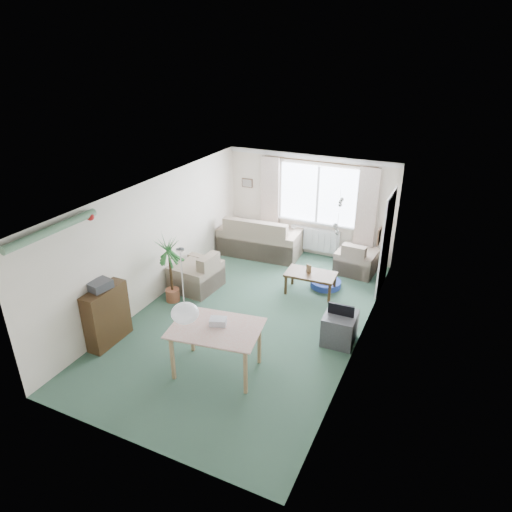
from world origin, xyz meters
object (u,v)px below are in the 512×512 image
at_px(coffee_table, 310,283).
at_px(armchair_left, 196,270).
at_px(sofa, 261,235).
at_px(bookshelf, 107,316).
at_px(dining_table, 217,350).
at_px(pet_bed, 326,283).
at_px(armchair_corner, 357,256).
at_px(tv_cube, 340,328).
at_px(houseplant, 171,270).

bearing_deg(coffee_table, armchair_left, -160.45).
height_order(sofa, bookshelf, bookshelf).
relative_size(dining_table, pet_bed, 1.96).
distance_m(armchair_corner, tv_cube, 2.75).
relative_size(bookshelf, houseplant, 0.75).
height_order(coffee_table, bookshelf, bookshelf).
bearing_deg(dining_table, armchair_corner, 75.17).
xyz_separation_m(sofa, bookshelf, (-0.83, -4.40, 0.03)).
distance_m(armchair_left, coffee_table, 2.36).
relative_size(coffee_table, houseplant, 0.74).
bearing_deg(dining_table, armchair_left, 128.53).
bearing_deg(pet_bed, armchair_corner, 66.39).
xyz_separation_m(tv_cube, pet_bed, (-0.78, 1.78, -0.20)).
distance_m(sofa, dining_table, 4.46).
bearing_deg(bookshelf, tv_cube, 25.23).
distance_m(sofa, bookshelf, 4.48).
bearing_deg(armchair_corner, tv_cube, 101.77).
distance_m(houseplant, pet_bed, 3.22).
height_order(sofa, pet_bed, sofa).
bearing_deg(armchair_corner, armchair_left, 41.02).
bearing_deg(houseplant, armchair_left, 77.00).
distance_m(sofa, houseplant, 2.89).
xyz_separation_m(armchair_corner, coffee_table, (-0.61, -1.35, -0.15)).
height_order(coffee_table, dining_table, dining_table).
height_order(armchair_corner, tv_cube, armchair_corner).
xyz_separation_m(sofa, coffee_table, (1.72, -1.37, -0.25)).
xyz_separation_m(bookshelf, pet_bed, (2.76, 3.44, -0.45)).
bearing_deg(sofa, pet_bed, 149.75).
distance_m(houseplant, dining_table, 2.39).
relative_size(houseplant, pet_bed, 2.14).
bearing_deg(bookshelf, sofa, 79.52).
bearing_deg(pet_bed, houseplant, -144.33).
bearing_deg(bookshelf, coffee_table, 50.06).
height_order(bookshelf, pet_bed, bookshelf).
xyz_separation_m(sofa, houseplant, (-0.64, -2.81, 0.20)).
distance_m(sofa, pet_bed, 2.19).
distance_m(armchair_corner, pet_bed, 1.07).
height_order(sofa, houseplant, houseplant).
xyz_separation_m(houseplant, dining_table, (1.85, -1.48, -0.29)).
xyz_separation_m(armchair_left, coffee_table, (2.21, 0.79, -0.18)).
relative_size(bookshelf, dining_table, 0.82).
height_order(armchair_corner, houseplant, houseplant).
xyz_separation_m(bookshelf, dining_table, (2.04, 0.11, -0.12)).
bearing_deg(tv_cube, armchair_corner, 95.77).
xyz_separation_m(coffee_table, houseplant, (-2.36, -1.44, 0.45)).
xyz_separation_m(armchair_left, bookshelf, (-0.34, -2.24, 0.11)).
bearing_deg(houseplant, dining_table, -38.76).
bearing_deg(bookshelf, dining_table, 3.22).
bearing_deg(sofa, dining_table, 102.00).
height_order(bookshelf, houseplant, houseplant).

